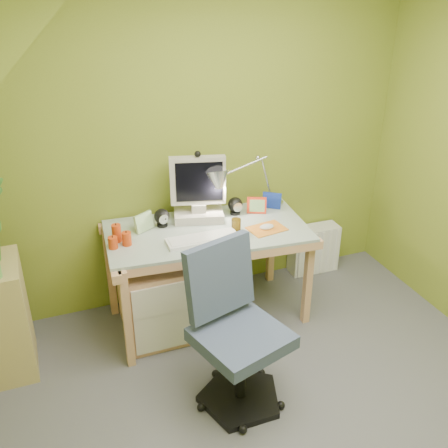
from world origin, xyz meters
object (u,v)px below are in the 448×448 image
object	(u,v)px
monitor	(198,184)
radiator	(313,249)
side_ledge	(5,318)
desk	(208,275)
task_chair	(241,336)
desk_lamp	(258,170)

from	to	relation	value
monitor	radiator	size ratio (longest dim) A/B	1.31
monitor	side_ledge	bearing A→B (deg)	-155.83
desk	radiator	bearing A→B (deg)	21.45
desk	task_chair	distance (m)	0.86
monitor	radiator	bearing A→B (deg)	21.87
desk	side_ledge	world-z (taller)	side_ledge
monitor	desk_lamp	xyz separation A→B (m)	(0.45, 0.00, 0.04)
side_ledge	task_chair	distance (m)	1.49
monitor	desk_lamp	bearing A→B (deg)	14.81
task_chair	radiator	bearing A→B (deg)	28.41
desk	radiator	distance (m)	1.10
side_ledge	radiator	size ratio (longest dim) A/B	1.89
desk	radiator	world-z (taller)	desk
side_ledge	task_chair	xyz separation A→B (m)	(1.25, -0.80, 0.10)
monitor	task_chair	world-z (taller)	monitor
task_chair	desk_lamp	bearing A→B (deg)	45.02
desk	side_ledge	size ratio (longest dim) A/B	1.78
task_chair	radiator	xyz separation A→B (m)	(1.14, 1.15, -0.28)
desk	monitor	bearing A→B (deg)	94.94
side_ledge	radiator	distance (m)	2.43
desk_lamp	side_ledge	xyz separation A→B (m)	(-1.80, -0.22, -0.65)
monitor	desk_lamp	distance (m)	0.45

